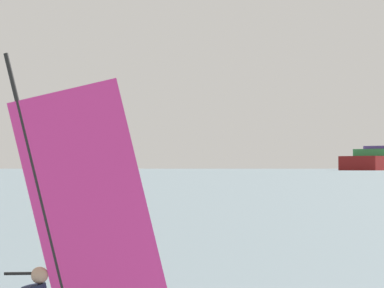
% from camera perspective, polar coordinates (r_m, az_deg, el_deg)
% --- Properties ---
extents(windsurfer, '(3.29, 1.41, 4.07)m').
position_cam_1_polar(windsurfer, '(10.35, -9.97, -10.07)').
color(windsurfer, white).
rests_on(windsurfer, ground_plane).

